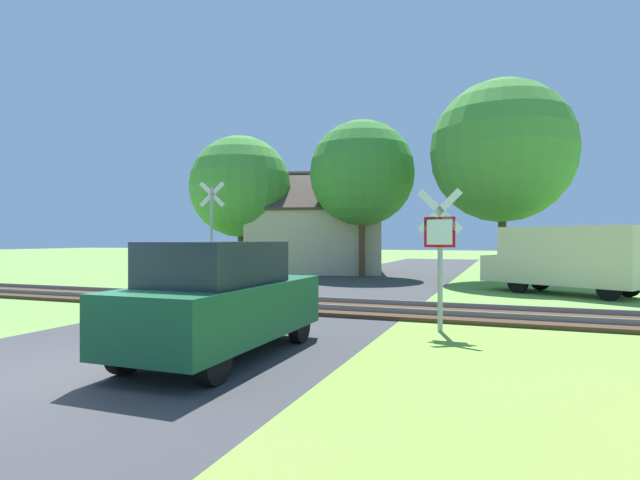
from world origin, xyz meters
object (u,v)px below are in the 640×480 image
stop_sign_near (440,247)px  house (317,238)px  crossing_sign_far (212,229)px  tree_right (502,151)px  tree_left (240,187)px  tree_center (362,173)px  mail_truck (566,257)px  parked_car (222,299)px

stop_sign_near → house: bearing=-59.8°
crossing_sign_far → house: 11.40m
tree_right → tree_left: tree_right is taller
tree_center → tree_right: 6.50m
crossing_sign_far → mail_truck: crossing_sign_far is taller
stop_sign_near → tree_left: (-12.16, 13.61, 2.97)m
stop_sign_near → tree_left: size_ratio=0.38×
parked_car → stop_sign_near: bearing=49.1°
stop_sign_near → tree_left: tree_left is taller
crossing_sign_far → mail_truck: size_ratio=0.73×
stop_sign_near → tree_right: 13.42m
stop_sign_near → tree_center: bearing=-66.6°
stop_sign_near → parked_car: (-2.89, -3.33, -0.78)m
tree_right → mail_truck: (2.01, -4.53, -4.36)m
house → parked_car: (5.81, -19.36, -1.00)m
tree_center → tree_left: (-6.79, 0.09, -0.40)m
tree_right → tree_left: (-13.23, 0.82, -0.95)m
parked_car → mail_truck: bearing=62.9°
crossing_sign_far → tree_left: size_ratio=0.52×
mail_truck → parked_car: mail_truck is taller
tree_left → parked_car: size_ratio=1.84×
crossing_sign_far → parked_car: size_ratio=0.95×
tree_left → mail_truck: 16.50m
tree_left → crossing_sign_far: bearing=-66.2°
mail_truck → parked_car: (-5.96, -11.58, -0.34)m
stop_sign_near → mail_truck: bearing=-108.7°
crossing_sign_far → parked_car: (5.32, -7.97, -1.28)m
crossing_sign_far → parked_car: bearing=-73.5°
stop_sign_near → crossing_sign_far: size_ratio=0.74×
tree_right → mail_truck: bearing=-66.1°
stop_sign_near → parked_car: bearing=50.7°
house → parked_car: bearing=-89.5°
stop_sign_near → tree_left: 18.49m
crossing_sign_far → tree_right: (9.27, 8.14, 3.42)m
house → tree_center: 5.23m
crossing_sign_far → house: house is taller
parked_car → tree_left: bearing=118.8°
crossing_sign_far → mail_truck: bearing=0.6°
crossing_sign_far → tree_right: bearing=24.1°
house → tree_center: (3.33, -2.52, 3.15)m
crossing_sign_far → tree_center: (2.84, 8.87, 2.87)m
house → parked_car: 20.23m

